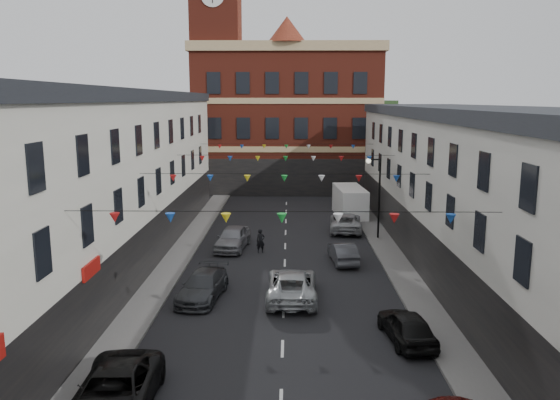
# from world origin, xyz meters

# --- Properties ---
(ground) EXTENTS (160.00, 160.00, 0.00)m
(ground) POSITION_xyz_m (0.00, 0.00, 0.00)
(ground) COLOR black
(ground) RESTS_ON ground
(pavement_left) EXTENTS (1.80, 64.00, 0.15)m
(pavement_left) POSITION_xyz_m (-6.90, 2.00, 0.07)
(pavement_left) COLOR #605E5B
(pavement_left) RESTS_ON ground
(pavement_right) EXTENTS (1.80, 64.00, 0.15)m
(pavement_right) POSITION_xyz_m (6.90, 2.00, 0.07)
(pavement_right) COLOR #605E5B
(pavement_right) RESTS_ON ground
(terrace_left) EXTENTS (8.40, 56.00, 10.70)m
(terrace_left) POSITION_xyz_m (-11.78, 1.00, 5.35)
(terrace_left) COLOR silver
(terrace_left) RESTS_ON ground
(terrace_right) EXTENTS (8.40, 56.00, 9.70)m
(terrace_right) POSITION_xyz_m (11.78, 1.00, 4.85)
(terrace_right) COLOR beige
(terrace_right) RESTS_ON ground
(civic_building) EXTENTS (20.60, 13.30, 18.50)m
(civic_building) POSITION_xyz_m (0.00, 37.95, 8.14)
(civic_building) COLOR maroon
(civic_building) RESTS_ON ground
(clock_tower) EXTENTS (5.60, 5.60, 30.00)m
(clock_tower) POSITION_xyz_m (-7.50, 35.00, 14.93)
(clock_tower) COLOR maroon
(clock_tower) RESTS_ON ground
(distant_hill) EXTENTS (40.00, 14.00, 10.00)m
(distant_hill) POSITION_xyz_m (-4.00, 62.00, 5.00)
(distant_hill) COLOR #274721
(distant_hill) RESTS_ON ground
(street_lamp) EXTENTS (1.10, 0.36, 6.00)m
(street_lamp) POSITION_xyz_m (6.55, 14.00, 3.90)
(street_lamp) COLOR black
(street_lamp) RESTS_ON ground
(car_left_c) EXTENTS (2.66, 5.46, 1.49)m
(car_left_c) POSITION_xyz_m (-5.41, -8.83, 0.75)
(car_left_c) COLOR black
(car_left_c) RESTS_ON ground
(car_left_d) EXTENTS (2.52, 4.93, 1.37)m
(car_left_d) POSITION_xyz_m (-4.18, 1.71, 0.69)
(car_left_d) COLOR #383A3F
(car_left_d) RESTS_ON ground
(car_left_e) EXTENTS (2.44, 4.83, 1.58)m
(car_left_e) POSITION_xyz_m (-3.60, 11.23, 0.79)
(car_left_e) COLOR gray
(car_left_e) RESTS_ON ground
(car_right_d) EXTENTS (2.15, 4.22, 1.38)m
(car_right_d) POSITION_xyz_m (5.25, -3.23, 0.69)
(car_right_d) COLOR black
(car_right_d) RESTS_ON ground
(car_right_e) EXTENTS (1.72, 4.04, 1.29)m
(car_right_e) POSITION_xyz_m (3.66, 8.18, 0.65)
(car_right_e) COLOR #424449
(car_right_e) RESTS_ON ground
(car_right_f) EXTENTS (2.80, 5.35, 1.44)m
(car_right_f) POSITION_xyz_m (4.67, 16.56, 0.72)
(car_right_f) COLOR #A4A5A8
(car_right_f) RESTS_ON ground
(moving_car) EXTENTS (2.58, 5.47, 1.51)m
(moving_car) POSITION_xyz_m (0.42, 1.77, 0.75)
(moving_car) COLOR #ADB1B4
(moving_car) RESTS_ON ground
(white_van) EXTENTS (2.65, 5.96, 2.57)m
(white_van) POSITION_xyz_m (5.60, 22.14, 1.28)
(white_van) COLOR white
(white_van) RESTS_ON ground
(pedestrian) EXTENTS (0.67, 0.54, 1.61)m
(pedestrian) POSITION_xyz_m (-1.64, 10.32, 0.81)
(pedestrian) COLOR black
(pedestrian) RESTS_ON ground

